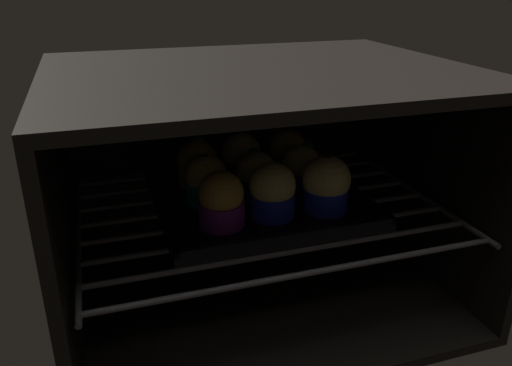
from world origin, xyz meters
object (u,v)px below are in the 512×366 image
object	(u,v)px
baking_tray	(256,198)
muffin_row2_col1	(240,158)
muffin_row0_col1	(271,192)
muffin_row1_col0	(206,180)
muffin_row2_col2	(287,153)
muffin_row0_col2	(326,184)
muffin_row1_col1	(255,177)
muffin_row1_col2	(301,169)
muffin_row0_col0	(221,201)
muffin_row2_col0	(197,164)

from	to	relation	value
baking_tray	muffin_row2_col1	world-z (taller)	muffin_row2_col1
muffin_row0_col1	muffin_row1_col0	xyz separation A→B (cm)	(-7.65, 7.84, -0.31)
muffin_row2_col1	muffin_row1_col0	bearing A→B (deg)	-134.28
muffin_row2_col2	muffin_row0_col2	bearing A→B (deg)	-89.90
muffin_row1_col0	muffin_row1_col1	xyz separation A→B (cm)	(7.60, -0.54, -0.18)
muffin_row0_col1	muffin_row1_col1	xyz separation A→B (cm)	(-0.05, 7.29, -0.49)
muffin_row1_col2	muffin_row1_col1	bearing A→B (deg)	-175.65
baking_tray	muffin_row0_col1	xyz separation A→B (cm)	(-0.26, -7.60, 4.32)
muffin_row0_col2	muffin_row1_col0	distance (cm)	18.07
muffin_row1_col0	muffin_row2_col2	world-z (taller)	muffin_row2_col2
muffin_row1_col0	baking_tray	bearing A→B (deg)	-1.76
muffin_row1_col0	muffin_row2_col2	size ratio (longest dim) A/B	0.97
muffin_row0_col1	muffin_row0_col2	xyz separation A→B (cm)	(8.40, -0.45, 0.23)
baking_tray	muffin_row0_col2	distance (cm)	12.31
baking_tray	muffin_row0_col1	distance (cm)	8.74
muffin_row0_col1	muffin_row2_col2	bearing A→B (deg)	60.97
muffin_row1_col0	muffin_row1_col1	bearing A→B (deg)	-4.10
muffin_row0_col0	muffin_row0_col2	world-z (taller)	muffin_row0_col2
baking_tray	muffin_row2_col0	xyz separation A→B (cm)	(-7.64, 7.70, 3.97)
muffin_row0_col2	muffin_row1_col0	xyz separation A→B (cm)	(-16.05, 8.28, -0.54)
muffin_row1_col2	muffin_row2_col1	distance (cm)	11.06
muffin_row1_col1	muffin_row2_col0	size ratio (longest dim) A/B	0.96
muffin_row0_col0	muffin_row0_col2	distance (cm)	15.80
muffin_row1_col2	muffin_row2_col1	bearing A→B (deg)	135.39
muffin_row1_col2	muffin_row2_col0	size ratio (longest dim) A/B	0.97
muffin_row1_col2	muffin_row2_col2	world-z (taller)	same
muffin_row1_col1	muffin_row1_col2	xyz separation A→B (cm)	(7.91, 0.60, 0.11)
muffin_row1_col0	muffin_row2_col0	distance (cm)	7.47
muffin_row0_col1	muffin_row2_col2	size ratio (longest dim) A/B	1.03
muffin_row2_col0	muffin_row2_col1	distance (cm)	7.38
baking_tray	muffin_row0_col1	world-z (taller)	muffin_row0_col1
muffin_row1_col1	muffin_row0_col1	bearing A→B (deg)	-89.57
muffin_row0_col0	muffin_row0_col1	bearing A→B (deg)	3.56
baking_tray	muffin_row2_col2	world-z (taller)	muffin_row2_col2
muffin_row1_col2	muffin_row2_col2	bearing A→B (deg)	85.91
baking_tray	muffin_row0_col0	xyz separation A→B (cm)	(-7.65, -8.05, 4.20)
muffin_row0_col2	muffin_row1_col2	bearing A→B (deg)	93.71
muffin_row2_col1	muffin_row0_col2	bearing A→B (deg)	-62.42
muffin_row0_col1	muffin_row2_col0	xyz separation A→B (cm)	(-7.39, 15.30, -0.35)
muffin_row1_col1	baking_tray	bearing A→B (deg)	44.26
muffin_row0_col0	muffin_row2_col1	distance (cm)	17.73
muffin_row0_col0	muffin_row1_col2	xyz separation A→B (cm)	(15.25, 8.35, -0.26)
muffin_row2_col0	muffin_row2_col1	world-z (taller)	same
muffin_row1_col2	muffin_row2_col0	distance (cm)	16.95
baking_tray	muffin_row0_col2	bearing A→B (deg)	-44.65
muffin_row2_col2	muffin_row0_col0	bearing A→B (deg)	-135.41
muffin_row0_col2	muffin_row1_col1	distance (cm)	11.48
muffin_row0_col2	muffin_row2_col0	distance (cm)	22.30
muffin_row0_col0	muffin_row0_col1	xyz separation A→B (cm)	(7.40, 0.46, 0.12)
baking_tray	muffin_row2_col2	distance (cm)	11.80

